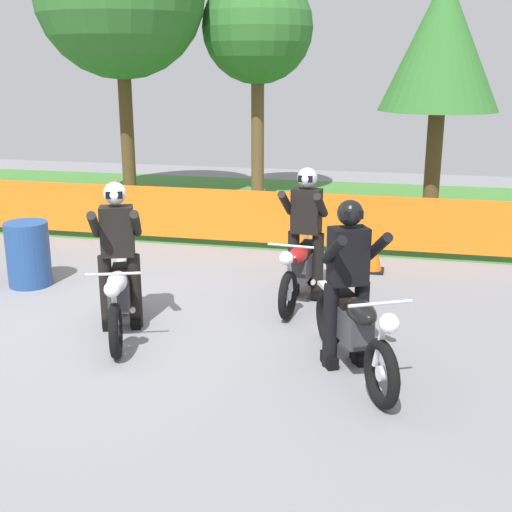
% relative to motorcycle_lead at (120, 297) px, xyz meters
% --- Properties ---
extents(ground, '(24.00, 24.00, 0.02)m').
position_rel_motorcycle_lead_xyz_m(ground, '(-0.10, 0.31, -0.44)').
color(ground, gray).
extents(grass_verge, '(24.00, 6.70, 0.01)m').
position_rel_motorcycle_lead_xyz_m(grass_verge, '(-0.10, 7.13, -0.43)').
color(grass_verge, '#427A33').
rests_on(grass_verge, ground).
extents(barrier_fence, '(9.74, 0.08, 1.05)m').
position_rel_motorcycle_lead_xyz_m(barrier_fence, '(-0.10, 3.78, 0.11)').
color(barrier_fence, olive).
rests_on(barrier_fence, ground).
extents(tree_near_left, '(2.34, 2.34, 4.83)m').
position_rel_motorcycle_lead_xyz_m(tree_near_left, '(-0.21, 7.91, 3.19)').
color(tree_near_left, brown).
rests_on(tree_near_left, ground).
extents(tree_near_right, '(2.04, 2.04, 4.40)m').
position_rel_motorcycle_lead_xyz_m(tree_near_right, '(3.47, 5.68, 2.80)').
color(tree_near_right, brown).
rests_on(tree_near_right, ground).
extents(motorcycle_lead, '(0.82, 1.80, 0.89)m').
position_rel_motorcycle_lead_xyz_m(motorcycle_lead, '(0.00, 0.00, 0.00)').
color(motorcycle_lead, black).
rests_on(motorcycle_lead, ground).
extents(motorcycle_trailing, '(1.02, 1.84, 0.95)m').
position_rel_motorcycle_lead_xyz_m(motorcycle_trailing, '(2.62, -0.42, 0.03)').
color(motorcycle_trailing, black).
rests_on(motorcycle_trailing, ground).
extents(motorcycle_third, '(0.55, 1.89, 0.89)m').
position_rel_motorcycle_lead_xyz_m(motorcycle_third, '(1.81, 1.49, 0.00)').
color(motorcycle_third, black).
rests_on(motorcycle_third, ground).
extents(rider_lead, '(0.67, 0.77, 1.69)m').
position_rel_motorcycle_lead_xyz_m(rider_lead, '(-0.07, 0.19, 0.52)').
color(rider_lead, black).
rests_on(rider_lead, ground).
extents(rider_trailing, '(0.70, 0.78, 1.69)m').
position_rel_motorcycle_lead_xyz_m(rider_trailing, '(2.52, -0.23, 0.52)').
color(rider_trailing, black).
rests_on(rider_trailing, ground).
extents(rider_third, '(0.58, 0.71, 1.69)m').
position_rel_motorcycle_lead_xyz_m(rider_third, '(1.83, 1.69, 0.52)').
color(rider_third, black).
rests_on(rider_third, ground).
extents(traffic_cone, '(0.32, 0.32, 0.53)m').
position_rel_motorcycle_lead_xyz_m(traffic_cone, '(2.63, 2.98, -0.17)').
color(traffic_cone, black).
rests_on(traffic_cone, ground).
extents(spare_drum, '(0.58, 0.58, 0.88)m').
position_rel_motorcycle_lead_xyz_m(spare_drum, '(-1.92, 1.32, 0.01)').
color(spare_drum, navy).
rests_on(spare_drum, ground).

